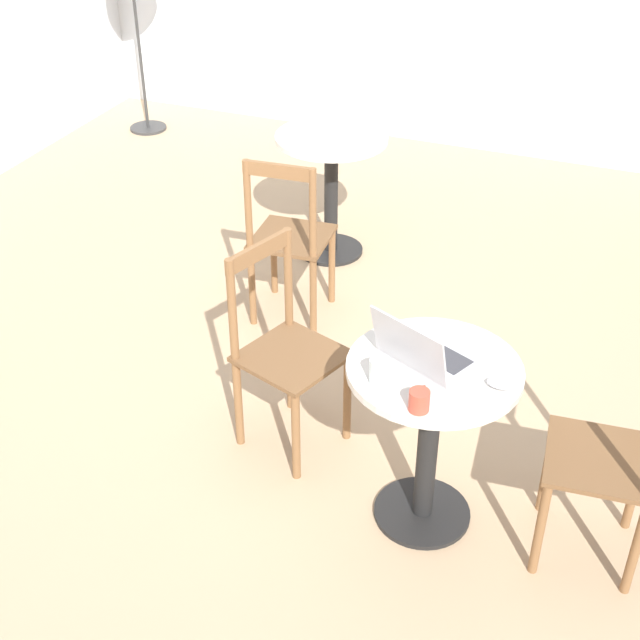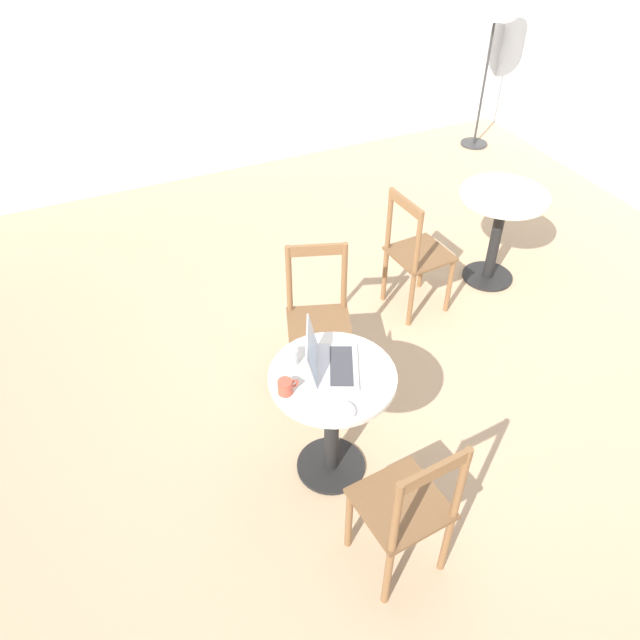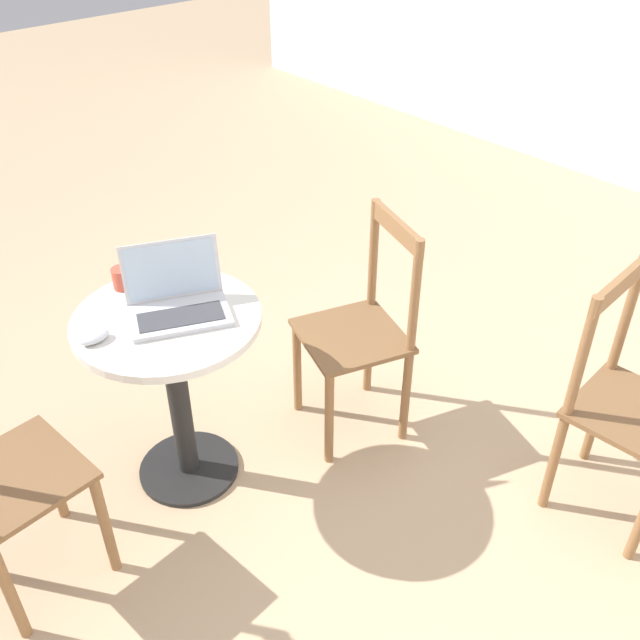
{
  "view_description": "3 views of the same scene",
  "coord_description": "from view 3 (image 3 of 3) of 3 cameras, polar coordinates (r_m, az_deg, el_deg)",
  "views": [
    {
      "loc": [
        -3.13,
        -1.1,
        2.65
      ],
      "look_at": [
        -0.22,
        0.06,
        0.57
      ],
      "focal_mm": 50.0,
      "sensor_mm": 36.0,
      "label": 1
    },
    {
      "loc": [
        -1.54,
        -2.48,
        2.95
      ],
      "look_at": [
        -0.45,
        -0.07,
        0.7
      ],
      "focal_mm": 35.0,
      "sensor_mm": 36.0,
      "label": 2
    },
    {
      "loc": [
        1.22,
        -1.46,
        2.12
      ],
      "look_at": [
        -0.42,
        0.01,
        0.56
      ],
      "focal_mm": 40.0,
      "sensor_mm": 36.0,
      "label": 3
    }
  ],
  "objects": [
    {
      "name": "mug",
      "position": [
        2.62,
        -15.5,
        3.23
      ],
      "size": [
        0.11,
        0.07,
        0.08
      ],
      "color": "#C64C38",
      "rests_on": "cafe_table_near"
    },
    {
      "name": "ground_plane",
      "position": [
        2.85,
        5.56,
        -13.06
      ],
      "size": [
        16.0,
        16.0,
        0.0
      ],
      "primitive_type": "plane",
      "color": "tan"
    },
    {
      "name": "chair_near_front",
      "position": [
        2.43,
        -24.17,
        -11.93
      ],
      "size": [
        0.42,
        0.42,
        0.94
      ],
      "color": "brown",
      "rests_on": "ground_plane"
    },
    {
      "name": "chair_mid_left",
      "position": [
        2.68,
        23.11,
        -6.37
      ],
      "size": [
        0.41,
        0.41,
        0.94
      ],
      "color": "brown",
      "rests_on": "ground_plane"
    },
    {
      "name": "laptop",
      "position": [
        2.45,
        -11.35,
        1.56
      ],
      "size": [
        0.37,
        0.41,
        0.22
      ],
      "color": "#B7B7BC",
      "rests_on": "cafe_table_near"
    },
    {
      "name": "mouse",
      "position": [
        2.39,
        -17.6,
        -1.31
      ],
      "size": [
        0.06,
        0.1,
        0.03
      ],
      "color": "#B7B7BC",
      "rests_on": "cafe_table_near"
    },
    {
      "name": "cafe_table_near",
      "position": [
        2.58,
        -11.63,
        -3.46
      ],
      "size": [
        0.64,
        0.64,
        0.75
      ],
      "color": "black",
      "rests_on": "ground_plane"
    },
    {
      "name": "drinking_glass",
      "position": [
        2.61,
        -11.27,
        3.97
      ],
      "size": [
        0.07,
        0.07,
        0.1
      ],
      "color": "silver",
      "rests_on": "cafe_table_near"
    },
    {
      "name": "chair_near_back",
      "position": [
        2.81,
        3.34,
        -1.02
      ],
      "size": [
        0.49,
        0.49,
        0.94
      ],
      "color": "brown",
      "rests_on": "ground_plane"
    }
  ]
}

